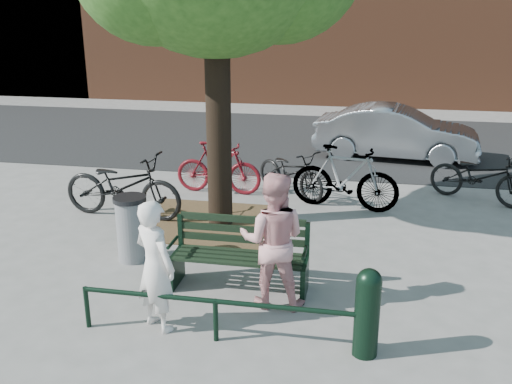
% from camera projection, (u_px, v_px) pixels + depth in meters
% --- Properties ---
extents(ground, '(90.00, 90.00, 0.00)m').
position_uv_depth(ground, '(239.00, 289.00, 7.37)').
color(ground, gray).
rests_on(ground, ground).
extents(dirt_pit, '(2.40, 2.00, 0.02)m').
position_uv_depth(dirt_pit, '(209.00, 222.00, 9.59)').
color(dirt_pit, brown).
rests_on(dirt_pit, ground).
extents(road, '(40.00, 7.00, 0.01)m').
position_uv_depth(road, '(307.00, 140.00, 15.29)').
color(road, black).
rests_on(road, ground).
extents(park_bench, '(1.74, 0.54, 0.97)m').
position_uv_depth(park_bench, '(240.00, 253.00, 7.29)').
color(park_bench, black).
rests_on(park_bench, ground).
extents(guard_railing, '(3.06, 0.06, 0.51)m').
position_uv_depth(guard_railing, '(215.00, 308.00, 6.12)').
color(guard_railing, black).
rests_on(guard_railing, ground).
extents(person_left, '(0.67, 0.59, 1.53)m').
position_uv_depth(person_left, '(155.00, 266.00, 6.28)').
color(person_left, white).
rests_on(person_left, ground).
extents(person_right, '(0.84, 0.67, 1.68)m').
position_uv_depth(person_right, '(273.00, 240.00, 6.76)').
color(person_right, '#D29091').
rests_on(person_right, ground).
extents(bollard, '(0.26, 0.26, 0.98)m').
position_uv_depth(bollard, '(367.00, 310.00, 5.84)').
color(bollard, black).
rests_on(bollard, ground).
extents(litter_bin, '(0.47, 0.47, 0.95)m').
position_uv_depth(litter_bin, '(132.00, 228.00, 8.08)').
color(litter_bin, gray).
rests_on(litter_bin, ground).
extents(bicycle_a, '(2.22, 0.95, 1.13)m').
position_uv_depth(bicycle_a, '(123.00, 186.00, 9.68)').
color(bicycle_a, black).
rests_on(bicycle_a, ground).
extents(bicycle_b, '(1.70, 0.54, 1.01)m').
position_uv_depth(bicycle_b, '(218.00, 168.00, 10.93)').
color(bicycle_b, '#580C13').
rests_on(bicycle_b, ground).
extents(bicycle_c, '(1.73, 1.57, 0.91)m').
position_uv_depth(bicycle_c, '(291.00, 172.00, 10.84)').
color(bicycle_c, black).
rests_on(bicycle_c, ground).
extents(bicycle_d, '(1.98, 0.87, 1.15)m').
position_uv_depth(bicycle_d, '(345.00, 178.00, 10.08)').
color(bicycle_d, gray).
rests_on(bicycle_d, ground).
extents(bicycle_e, '(1.94, 1.42, 0.97)m').
position_uv_depth(bicycle_e, '(480.00, 176.00, 10.48)').
color(bicycle_e, black).
rests_on(bicycle_e, ground).
extents(parked_car, '(3.90, 1.78, 1.24)m').
position_uv_depth(parked_car, '(396.00, 133.00, 13.37)').
color(parked_car, gray).
rests_on(parked_car, ground).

